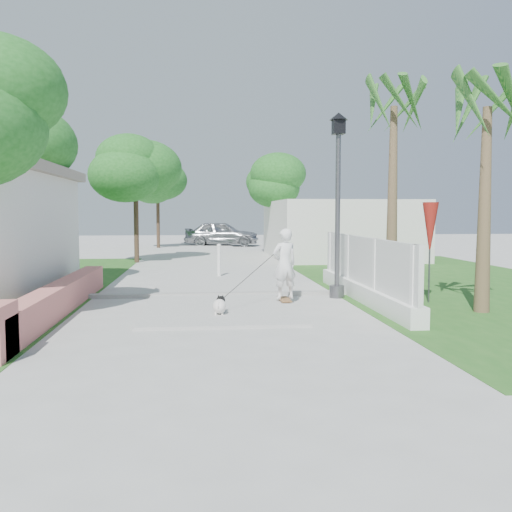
{
  "coord_description": "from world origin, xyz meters",
  "views": [
    {
      "loc": [
        -0.44,
        -7.97,
        2.06
      ],
      "look_at": [
        0.83,
        4.62,
        1.1
      ],
      "focal_mm": 40.0,
      "sensor_mm": 36.0,
      "label": 1
    }
  ],
  "objects": [
    {
      "name": "lattice_fence",
      "position": [
        3.4,
        5.0,
        0.54
      ],
      "size": [
        0.35,
        7.0,
        1.5
      ],
      "color": "white",
      "rests_on": "ground"
    },
    {
      "name": "pink_wall",
      "position": [
        -3.3,
        3.55,
        0.31
      ],
      "size": [
        0.45,
        8.2,
        0.8
      ],
      "color": "#C26E63",
      "rests_on": "ground"
    },
    {
      "name": "palm_far",
      "position": [
        4.6,
        6.5,
        4.48
      ],
      "size": [
        1.8,
        1.8,
        5.3
      ],
      "color": "brown",
      "rests_on": "ground"
    },
    {
      "name": "bollard",
      "position": [
        0.2,
        10.0,
        0.58
      ],
      "size": [
        0.14,
        0.14,
        1.09
      ],
      "color": "white",
      "rests_on": "ground"
    },
    {
      "name": "parked_car",
      "position": [
        0.99,
        27.44,
        0.78
      ],
      "size": [
        4.77,
        2.45,
        1.55
      ],
      "primitive_type": "imported",
      "rotation": [
        0.0,
        0.0,
        1.43
      ],
      "color": "#A1A4A8",
      "rests_on": "ground"
    },
    {
      "name": "palm_near",
      "position": [
        5.4,
        3.2,
        3.95
      ],
      "size": [
        1.8,
        1.8,
        4.7
      ],
      "color": "brown",
      "rests_on": "ground"
    },
    {
      "name": "tree_path_right",
      "position": [
        3.22,
        19.98,
        3.49
      ],
      "size": [
        3.0,
        3.0,
        4.79
      ],
      "color": "#4C3826",
      "rests_on": "ground"
    },
    {
      "name": "tree_path_left",
      "position": [
        -2.98,
        15.98,
        3.82
      ],
      "size": [
        3.4,
        3.4,
        5.23
      ],
      "color": "#4C3826",
      "rests_on": "ground"
    },
    {
      "name": "curb",
      "position": [
        0.0,
        6.0,
        0.05
      ],
      "size": [
        6.5,
        0.25,
        0.1
      ],
      "primitive_type": "cube",
      "color": "#999993",
      "rests_on": "ground"
    },
    {
      "name": "tree_path_far",
      "position": [
        -2.78,
        25.98,
        3.82
      ],
      "size": [
        3.2,
        3.2,
        5.17
      ],
      "color": "#4C3826",
      "rests_on": "ground"
    },
    {
      "name": "skateboarder",
      "position": [
        0.79,
        4.26,
        0.75
      ],
      "size": [
        1.87,
        1.79,
        1.7
      ],
      "rotation": [
        0.0,
        0.0,
        3.45
      ],
      "color": "olive",
      "rests_on": "ground"
    },
    {
      "name": "building_right",
      "position": [
        6.0,
        18.0,
        1.3
      ],
      "size": [
        6.0,
        8.0,
        2.6
      ],
      "primitive_type": "cube",
      "color": "silver",
      "rests_on": "ground"
    },
    {
      "name": "patio_umbrella",
      "position": [
        4.8,
        4.5,
        1.69
      ],
      "size": [
        0.36,
        0.36,
        2.3
      ],
      "color": "#59595E",
      "rests_on": "ground"
    },
    {
      "name": "grass_right",
      "position": [
        7.0,
        8.0,
        0.01
      ],
      "size": [
        8.0,
        20.0,
        0.01
      ],
      "primitive_type": "cube",
      "color": "#245A1C",
      "rests_on": "ground"
    },
    {
      "name": "dog",
      "position": [
        -0.03,
        3.25,
        0.22
      ],
      "size": [
        0.33,
        0.6,
        0.41
      ],
      "rotation": [
        0.0,
        0.0,
        -0.15
      ],
      "color": "white",
      "rests_on": "ground"
    },
    {
      "name": "path_strip",
      "position": [
        0.0,
        20.0,
        0.03
      ],
      "size": [
        3.2,
        36.0,
        0.06
      ],
      "primitive_type": "cube",
      "color": "#B7B7B2",
      "rests_on": "ground"
    },
    {
      "name": "ground",
      "position": [
        0.0,
        0.0,
        0.0
      ],
      "size": [
        90.0,
        90.0,
        0.0
      ],
      "primitive_type": "plane",
      "color": "#B7B7B2",
      "rests_on": "ground"
    },
    {
      "name": "tree_left_mid",
      "position": [
        -5.48,
        8.48,
        3.5
      ],
      "size": [
        3.2,
        3.2,
        4.85
      ],
      "color": "#4C3826",
      "rests_on": "ground"
    },
    {
      "name": "street_lamp",
      "position": [
        2.9,
        5.5,
        2.43
      ],
      "size": [
        0.44,
        0.44,
        4.44
      ],
      "color": "#59595E",
      "rests_on": "ground"
    }
  ]
}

